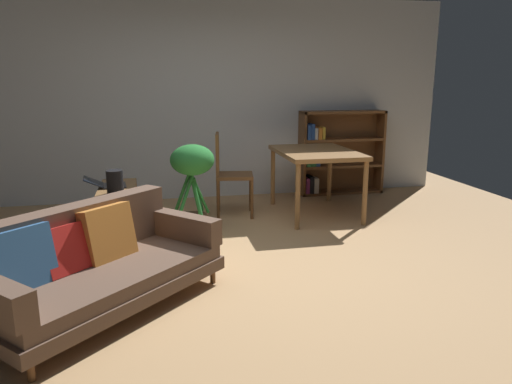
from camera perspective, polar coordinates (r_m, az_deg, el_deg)
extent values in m
plane|color=tan|center=(4.31, -1.79, -8.82)|extent=(8.16, 8.16, 0.00)
cube|color=silver|center=(6.68, -6.10, 10.86)|extent=(6.80, 0.10, 2.70)
cylinder|color=brown|center=(3.98, -5.15, -9.89)|extent=(0.04, 0.04, 0.12)
cylinder|color=brown|center=(3.07, -25.13, -18.68)|extent=(0.04, 0.04, 0.12)
cylinder|color=brown|center=(4.43, -12.25, -7.71)|extent=(0.04, 0.04, 0.12)
cube|color=brown|center=(3.67, -17.50, -10.75)|extent=(1.82, 1.80, 0.10)
cube|color=brown|center=(3.63, -17.61, -9.31)|extent=(1.75, 1.72, 0.10)
cube|color=brown|center=(3.79, -20.90, -4.55)|extent=(1.33, 1.29, 0.40)
cube|color=brown|center=(4.08, -8.99, -3.98)|extent=(0.65, 0.66, 0.21)
cube|color=#336093|center=(3.44, -25.98, -7.19)|extent=(0.42, 0.41, 0.41)
cube|color=red|center=(3.60, -21.76, -6.41)|extent=(0.38, 0.37, 0.35)
cube|color=orange|center=(3.77, -17.28, -4.69)|extent=(0.44, 0.44, 0.42)
cube|color=olive|center=(5.80, -15.74, -0.93)|extent=(0.38, 0.04, 0.50)
cube|color=olive|center=(4.87, -16.39, -3.66)|extent=(0.38, 0.04, 0.50)
cube|color=olive|center=(5.33, -16.02, -2.33)|extent=(0.38, 0.96, 0.04)
cube|color=olive|center=(5.27, -16.19, 0.24)|extent=(0.38, 1.00, 0.04)
cube|color=olive|center=(5.39, -15.88, -4.53)|extent=(0.38, 0.96, 0.04)
cube|color=#333338|center=(5.37, -16.40, 0.75)|extent=(0.26, 0.30, 0.02)
cube|color=black|center=(5.36, -18.71, 1.16)|extent=(0.23, 0.29, 0.10)
cylinder|color=black|center=(5.00, -16.39, 1.14)|extent=(0.17, 0.17, 0.24)
cylinder|color=slate|center=(4.99, -16.43, 1.68)|extent=(0.09, 0.09, 0.01)
cylinder|color=brown|center=(5.22, -7.34, -3.73)|extent=(0.27, 0.27, 0.21)
cylinder|color=#287A33|center=(5.17, -6.58, -0.40)|extent=(0.19, 0.07, 0.41)
cylinder|color=#287A33|center=(5.22, -6.96, -0.32)|extent=(0.15, 0.20, 0.42)
cylinder|color=#287A33|center=(5.17, -8.60, 0.28)|extent=(0.23, 0.13, 0.55)
cylinder|color=#287A33|center=(5.06, -8.39, -0.59)|extent=(0.21, 0.19, 0.45)
cylinder|color=#287A33|center=(5.08, -6.98, -0.96)|extent=(0.11, 0.19, 0.37)
ellipsoid|color=#287A33|center=(5.07, -7.57, 3.80)|extent=(0.46, 0.46, 0.32)
cylinder|color=olive|center=(6.30, 2.01, 1.80)|extent=(0.06, 0.06, 0.74)
cylinder|color=olive|center=(5.25, 4.97, -0.58)|extent=(0.06, 0.06, 0.74)
cylinder|color=olive|center=(6.54, 8.72, 2.06)|extent=(0.06, 0.06, 0.74)
cylinder|color=olive|center=(5.53, 12.79, -0.16)|extent=(0.06, 0.06, 0.74)
cube|color=olive|center=(5.82, 7.16, 4.67)|extent=(0.89, 1.22, 0.05)
cylinder|color=brown|center=(6.01, -0.66, -0.07)|extent=(0.04, 0.04, 0.47)
cylinder|color=brown|center=(5.65, -0.48, -0.93)|extent=(0.04, 0.04, 0.47)
cylinder|color=brown|center=(6.01, -4.47, -0.12)|extent=(0.04, 0.04, 0.47)
cylinder|color=brown|center=(5.65, -4.54, -0.98)|extent=(0.04, 0.04, 0.47)
cube|color=brown|center=(5.77, -2.56, 1.95)|extent=(0.49, 0.47, 0.04)
cube|color=brown|center=(5.73, -4.60, 4.52)|extent=(0.09, 0.36, 0.49)
cube|color=brown|center=(6.82, 5.48, 4.53)|extent=(0.04, 0.29, 1.19)
cube|color=brown|center=(7.26, 14.42, 4.70)|extent=(0.04, 0.29, 1.19)
cube|color=brown|center=(6.96, 10.28, 9.32)|extent=(1.21, 0.29, 0.04)
cube|color=brown|center=(7.13, 9.90, 0.06)|extent=(1.21, 0.29, 0.04)
cube|color=brown|center=(7.14, 9.70, 4.79)|extent=(1.18, 0.04, 1.19)
cube|color=brown|center=(7.05, 10.02, 3.11)|extent=(1.18, 0.28, 0.04)
cube|color=brown|center=(6.99, 10.15, 6.17)|extent=(1.18, 0.28, 0.04)
cube|color=#993884|center=(6.90, 5.96, 0.82)|extent=(0.05, 0.19, 0.21)
cube|color=black|center=(6.92, 6.40, 0.96)|extent=(0.06, 0.23, 0.24)
cube|color=silver|center=(6.94, 6.92, 0.88)|extent=(0.06, 0.22, 0.21)
cube|color=#337F47|center=(6.83, 6.08, 4.05)|extent=(0.06, 0.21, 0.23)
cube|color=#337F47|center=(6.86, 6.64, 3.84)|extent=(0.06, 0.22, 0.17)
cube|color=#2D5199|center=(6.87, 7.18, 3.79)|extent=(0.06, 0.18, 0.16)
cube|color=#2D5199|center=(6.79, 6.10, 7.10)|extent=(0.05, 0.23, 0.20)
cube|color=#2D5199|center=(6.80, 6.55, 7.15)|extent=(0.04, 0.21, 0.21)
cube|color=silver|center=(6.81, 6.95, 6.91)|extent=(0.04, 0.20, 0.16)
cube|color=orange|center=(6.84, 7.34, 6.95)|extent=(0.05, 0.25, 0.16)
cube|color=gold|center=(6.85, 7.82, 6.96)|extent=(0.04, 0.19, 0.17)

